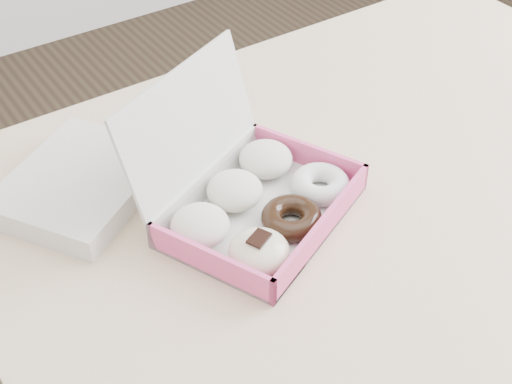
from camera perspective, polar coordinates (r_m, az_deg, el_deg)
table at (r=1.17m, az=8.30°, el=-0.62°), size 1.20×0.80×0.75m
donut_box at (r=0.99m, az=-0.34°, el=-0.42°), size 0.34×0.33×0.19m
newspapers at (r=1.07m, az=-13.79°, el=0.66°), size 0.29×0.28×0.04m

